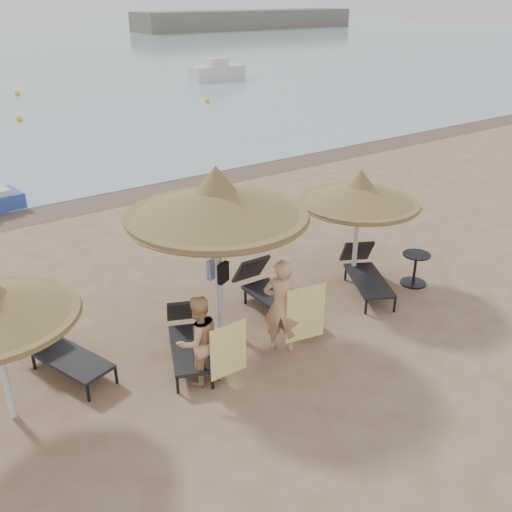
{
  "coord_description": "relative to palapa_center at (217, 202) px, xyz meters",
  "views": [
    {
      "loc": [
        -4.65,
        -7.04,
        5.92
      ],
      "look_at": [
        1.17,
        1.2,
        1.23
      ],
      "focal_mm": 40.0,
      "sensor_mm": 36.0,
      "label": 1
    }
  ],
  "objects": [
    {
      "name": "lounger_near_left",
      "position": [
        -0.92,
        -0.42,
        -2.21
      ],
      "size": [
        1.32,
        1.98,
        0.85
      ],
      "rotation": [
        0.0,
        0.0,
        -0.41
      ],
      "color": "black",
      "rests_on": "ground"
    },
    {
      "name": "palapa_center",
      "position": [
        0.0,
        0.0,
        0.0
      ],
      "size": [
        3.28,
        3.28,
        3.25
      ],
      "rotation": [
        0.0,
        0.0,
        -0.41
      ],
      "color": "silver",
      "rests_on": "ground"
    },
    {
      "name": "wet_sand_strip",
      "position": [
        -0.2,
        8.39,
        -2.58
      ],
      "size": [
        200.0,
        1.6,
        0.01
      ],
      "primitive_type": "cube",
      "color": "brown",
      "rests_on": "ground"
    },
    {
      "name": "side_table",
      "position": [
        4.51,
        -0.88,
        -2.24
      ],
      "size": [
        0.6,
        0.6,
        0.73
      ],
      "rotation": [
        0.0,
        0.0,
        0.34
      ],
      "color": "black",
      "rests_on": "ground"
    },
    {
      "name": "lounger_near_right",
      "position": [
        1.26,
        0.09,
        -2.17
      ],
      "size": [
        0.73,
        2.1,
        0.94
      ],
      "rotation": [
        0.0,
        0.0,
        -0.02
      ],
      "color": "black",
      "rests_on": "ground"
    },
    {
      "name": "palapa_right",
      "position": [
        3.54,
        0.04,
        -0.54
      ],
      "size": [
        2.6,
        2.6,
        2.57
      ],
      "rotation": [
        0.0,
        0.0,
        0.18
      ],
      "color": "silver",
      "rests_on": "ground"
    },
    {
      "name": "person_right",
      "position": [
        0.55,
        -1.19,
        -1.55
      ],
      "size": [
        1.12,
        1.11,
        2.08
      ],
      "primitive_type": "imported",
      "rotation": [
        0.0,
        0.0,
        2.38
      ],
      "color": "tan",
      "rests_on": "ground"
    },
    {
      "name": "bag_patterned",
      "position": [
        -0.0,
        0.18,
        -1.36
      ],
      "size": [
        0.31,
        0.19,
        0.37
      ],
      "rotation": [
        0.0,
        0.0,
        0.33
      ],
      "color": "silver",
      "rests_on": "ground"
    },
    {
      "name": "lounger_far_left",
      "position": [
        -2.89,
        0.47,
        -2.2
      ],
      "size": [
        1.21,
        2.02,
        0.86
      ],
      "rotation": [
        0.0,
        0.0,
        0.32
      ],
      "color": "black",
      "rests_on": "ground"
    },
    {
      "name": "buoy_extra",
      "position": [
        2.03,
        22.23,
        -2.43
      ],
      "size": [
        0.32,
        0.32,
        0.32
      ],
      "primitive_type": "sphere",
      "color": "yellow",
      "rests_on": "ground"
    },
    {
      "name": "towel_right",
      "position": [
        0.9,
        -1.44,
        -1.85
      ],
      "size": [
        0.75,
        0.17,
        1.07
      ],
      "rotation": [
        0.0,
        0.0,
        -0.2
      ],
      "color": "yellow",
      "rests_on": "ground"
    },
    {
      "name": "lounger_far_right",
      "position": [
        3.46,
        -0.39,
        -2.19
      ],
      "size": [
        1.5,
        2.07,
        0.89
      ],
      "rotation": [
        0.0,
        0.0,
        -0.48
      ],
      "color": "black",
      "rests_on": "ground"
    },
    {
      "name": "bag_dark",
      "position": [
        -0.0,
        -0.16,
        -1.31
      ],
      "size": [
        0.28,
        0.19,
        0.38
      ],
      "rotation": [
        0.0,
        0.0,
        0.43
      ],
      "color": "black",
      "rests_on": "ground"
    },
    {
      "name": "towel_left",
      "position": [
        -0.77,
        -1.52,
        -1.92
      ],
      "size": [
        0.69,
        0.02,
        0.96
      ],
      "rotation": [
        0.0,
        0.0,
        0.0
      ],
      "color": "yellow",
      "rests_on": "ground"
    },
    {
      "name": "person_left",
      "position": [
        -1.12,
        -1.17,
        -1.67
      ],
      "size": [
        0.85,
        0.55,
        1.83
      ],
      "primitive_type": "imported",
      "rotation": [
        0.0,
        0.0,
        3.15
      ],
      "color": "tan",
      "rests_on": "ground"
    },
    {
      "name": "ground",
      "position": [
        -0.2,
        -1.01,
        -2.59
      ],
      "size": [
        160.0,
        160.0,
        0.0
      ],
      "primitive_type": "plane",
      "color": "#93745B",
      "rests_on": "ground"
    },
    {
      "name": "buoy_right",
      "position": [
        12.41,
        21.34,
        -2.43
      ],
      "size": [
        0.32,
        0.32,
        0.32
      ],
      "primitive_type": "sphere",
      "color": "yellow",
      "rests_on": "ground"
    },
    {
      "name": "buoy_mid",
      "position": [
        4.03,
        30.36,
        -2.4
      ],
      "size": [
        0.38,
        0.38,
        0.38
      ],
      "primitive_type": "sphere",
      "color": "yellow",
      "rests_on": "ground"
    }
  ]
}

